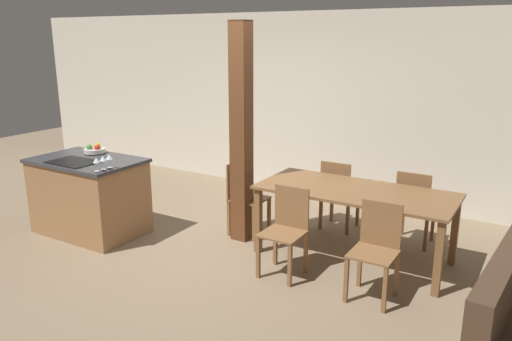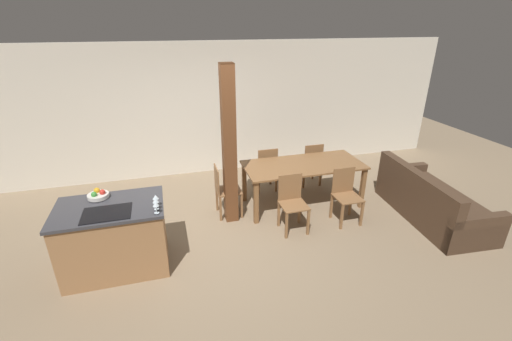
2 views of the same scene
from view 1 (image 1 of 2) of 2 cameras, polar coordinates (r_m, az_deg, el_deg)
ground_plane at (r=5.83m, az=-6.14°, el=-8.69°), size 16.00×16.00×0.00m
wall_back at (r=7.63m, az=5.47°, el=7.53°), size 11.20×0.08×2.70m
kitchen_island at (r=6.41m, az=-18.49°, el=-2.75°), size 1.32×0.85×0.94m
fruit_bowl at (r=6.55m, az=-17.95°, el=2.29°), size 0.26×0.26×0.11m
wine_glass_near at (r=5.61m, az=-17.78°, el=1.08°), size 0.08×0.08×0.15m
wine_glass_middle at (r=5.67m, az=-17.10°, el=1.27°), size 0.08×0.08×0.15m
wine_glass_far at (r=5.73m, az=-16.42°, el=1.46°), size 0.08×0.08×0.15m
dining_table at (r=5.40m, az=11.27°, el=-3.13°), size 2.06×0.92×0.77m
dining_chair_near_left at (r=5.05m, az=3.44°, el=-6.70°), size 0.40×0.40×0.89m
dining_chair_near_right at (r=4.73m, az=13.53°, el=-8.67°), size 0.40×0.40×0.89m
dining_chair_far_left at (r=6.24m, az=9.37°, el=-2.58°), size 0.40×0.40×0.89m
dining_chair_far_right at (r=5.98m, az=17.63°, el=-3.88°), size 0.40×0.40×0.89m
dining_chair_head_end at (r=6.05m, az=-1.36°, el=-2.93°), size 0.40×0.40×0.89m
timber_post at (r=5.68m, az=-1.68°, el=4.06°), size 0.20×0.20×2.51m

